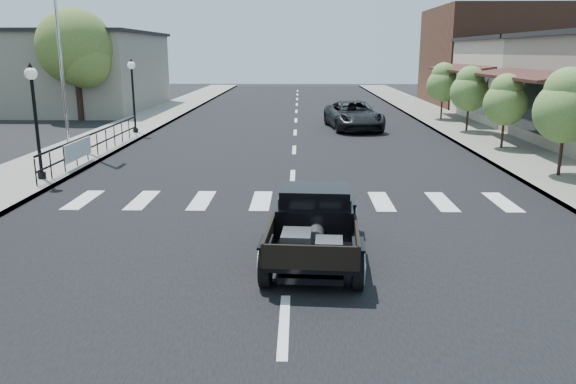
{
  "coord_description": "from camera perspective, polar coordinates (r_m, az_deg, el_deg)",
  "views": [
    {
      "loc": [
        0.21,
        -10.46,
        3.9
      ],
      "look_at": [
        -0.03,
        1.09,
        1.0
      ],
      "focal_mm": 35.0,
      "sensor_mm": 36.0,
      "label": 1
    }
  ],
  "objects": [
    {
      "name": "ground",
      "position": [
        11.17,
        0.02,
        -6.35
      ],
      "size": [
        120.0,
        120.0,
        0.0
      ],
      "primitive_type": "plane",
      "color": "black",
      "rests_on": "ground"
    },
    {
      "name": "road",
      "position": [
        25.76,
        0.7,
        5.41
      ],
      "size": [
        14.0,
        80.0,
        0.02
      ],
      "primitive_type": "cube",
      "color": "black",
      "rests_on": "ground"
    },
    {
      "name": "road_markings",
      "position": [
        20.83,
        0.58,
        3.31
      ],
      "size": [
        12.0,
        60.0,
        0.06
      ],
      "primitive_type": null,
      "color": "silver",
      "rests_on": "ground"
    },
    {
      "name": "sidewalk_left",
      "position": [
        27.18,
        -17.61,
        5.35
      ],
      "size": [
        3.0,
        80.0,
        0.15
      ],
      "primitive_type": "cube",
      "color": "#99978B",
      "rests_on": "ground"
    },
    {
      "name": "sidewalk_right",
      "position": [
        27.05,
        19.09,
        5.19
      ],
      "size": [
        3.0,
        80.0,
        0.15
      ],
      "primitive_type": "cube",
      "color": "gray",
      "rests_on": "ground"
    },
    {
      "name": "low_building_left",
      "position": [
        41.38,
        -20.81,
        11.27
      ],
      "size": [
        10.0,
        12.0,
        5.0
      ],
      "primitive_type": "cube",
      "color": "gray",
      "rests_on": "ground"
    },
    {
      "name": "storefront_far",
      "position": [
        35.71,
        26.07,
        10.05
      ],
      "size": [
        10.0,
        9.0,
        4.5
      ],
      "primitive_type": "cube",
      "color": "beige",
      "rests_on": "ground"
    },
    {
      "name": "far_building_right",
      "position": [
        45.13,
        21.53,
        12.64
      ],
      "size": [
        11.0,
        10.0,
        7.0
      ],
      "primitive_type": "cube",
      "color": "brown",
      "rests_on": "ground"
    },
    {
      "name": "railing",
      "position": [
        22.04,
        -18.84,
        4.86
      ],
      "size": [
        0.08,
        10.0,
        1.0
      ],
      "primitive_type": null,
      "color": "black",
      "rests_on": "sidewalk_left"
    },
    {
      "name": "banner",
      "position": [
        20.2,
        -20.47,
        3.37
      ],
      "size": [
        0.04,
        2.2,
        0.6
      ],
      "primitive_type": null,
      "color": "silver",
      "rests_on": "sidewalk_left"
    },
    {
      "name": "lamp_post_b",
      "position": [
        18.33,
        -24.21,
        6.49
      ],
      "size": [
        0.36,
        0.36,
        3.43
      ],
      "primitive_type": null,
      "color": "black",
      "rests_on": "sidewalk_left"
    },
    {
      "name": "lamp_post_c",
      "position": [
        27.67,
        -15.44,
        9.38
      ],
      "size": [
        0.36,
        0.36,
        3.43
      ],
      "primitive_type": null,
      "color": "black",
      "rests_on": "sidewalk_left"
    },
    {
      "name": "big_tree_far",
      "position": [
        34.87,
        -20.67,
        11.97
      ],
      "size": [
        4.28,
        4.28,
        6.28
      ],
      "primitive_type": null,
      "color": "#556C2E",
      "rests_on": "ground"
    },
    {
      "name": "small_tree_b",
      "position": [
        19.2,
        26.25,
        6.2
      ],
      "size": [
        1.91,
        1.91,
        3.18
      ],
      "primitive_type": null,
      "color": "#587D39",
      "rests_on": "sidewalk_right"
    },
    {
      "name": "small_tree_c",
      "position": [
        23.91,
        21.13,
        7.54
      ],
      "size": [
        1.69,
        1.69,
        2.82
      ],
      "primitive_type": null,
      "color": "#587D39",
      "rests_on": "sidewalk_right"
    },
    {
      "name": "small_tree_d",
      "position": [
        28.5,
        17.88,
        8.88
      ],
      "size": [
        1.79,
        1.79,
        2.98
      ],
      "primitive_type": null,
      "color": "#587D39",
      "rests_on": "sidewalk_right"
    },
    {
      "name": "small_tree_e",
      "position": [
        33.38,
        15.43,
        9.77
      ],
      "size": [
        1.82,
        1.82,
        3.04
      ],
      "primitive_type": null,
      "color": "#587D39",
      "rests_on": "sidewalk_right"
    },
    {
      "name": "hotrod_pickup",
      "position": [
        10.75,
        2.73,
        -3.22
      ],
      "size": [
        2.15,
        4.17,
        1.41
      ],
      "primitive_type": null,
      "rotation": [
        0.0,
        0.0,
        -0.06
      ],
      "color": "black",
      "rests_on": "ground"
    },
    {
      "name": "second_car",
      "position": [
        29.12,
        6.67,
        7.72
      ],
      "size": [
        2.97,
        5.38,
        1.43
      ],
      "primitive_type": "imported",
      "rotation": [
        0.0,
        0.0,
        0.12
      ],
      "color": "black",
      "rests_on": "ground"
    }
  ]
}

